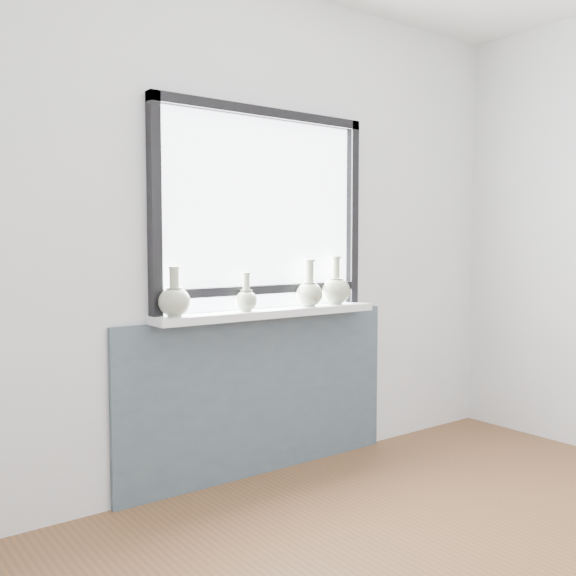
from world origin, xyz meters
TOP-DOWN VIEW (x-y plane):
  - back_wall at (0.00, 1.81)m, footprint 3.60×0.02m
  - apron_panel at (0.00, 1.78)m, footprint 1.70×0.03m
  - windowsill at (0.00, 1.71)m, footprint 1.32×0.18m
  - window at (0.00, 1.77)m, footprint 1.30×0.06m
  - vase_a at (-0.56, 1.70)m, footprint 0.15×0.15m
  - vase_b at (-0.15, 1.70)m, footprint 0.12×0.12m
  - vase_c at (0.25, 1.69)m, footprint 0.15×0.15m
  - vase_d at (0.46, 1.71)m, footprint 0.17×0.17m

SIDE VIEW (x-z plane):
  - apron_panel at x=0.00m, z-range 0.00..0.86m
  - windowsill at x=0.00m, z-range 0.86..0.90m
  - vase_b at x=-0.15m, z-range 0.87..1.06m
  - vase_a at x=-0.56m, z-range 0.86..1.10m
  - vase_c at x=0.25m, z-range 0.85..1.11m
  - vase_d at x=0.46m, z-range 0.85..1.12m
  - back_wall at x=0.00m, z-range 0.00..2.60m
  - window at x=0.00m, z-range 0.92..1.97m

